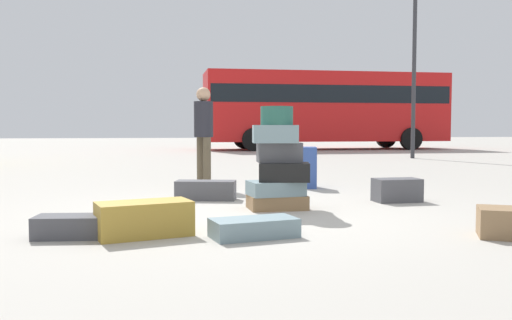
{
  "coord_description": "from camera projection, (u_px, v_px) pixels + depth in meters",
  "views": [
    {
      "loc": [
        -0.91,
        -5.86,
        0.95
      ],
      "look_at": [
        0.2,
        2.01,
        0.46
      ],
      "focal_mm": 38.12,
      "sensor_mm": 36.0,
      "label": 1
    }
  ],
  "objects": [
    {
      "name": "ground_plane",
      "position": [
        263.0,
        213.0,
        5.98
      ],
      "size": [
        80.0,
        80.0,
        0.0
      ],
      "primitive_type": "plane",
      "color": "#ADA89E"
    },
    {
      "name": "person_bearded_onlooker",
      "position": [
        204.0,
        128.0,
        8.51
      ],
      "size": [
        0.3,
        0.32,
        1.56
      ],
      "rotation": [
        0.0,
        0.0,
        -1.13
      ],
      "color": "brown",
      "rests_on": "ground"
    },
    {
      "name": "suitcase_brown_right_side",
      "position": [
        510.0,
        223.0,
        4.65
      ],
      "size": [
        0.62,
        0.56,
        0.25
      ],
      "primitive_type": "cube",
      "rotation": [
        0.0,
        0.0,
        -0.43
      ],
      "color": "olive",
      "rests_on": "ground"
    },
    {
      "name": "suitcase_charcoal_behind_tower",
      "position": [
        397.0,
        190.0,
        6.87
      ],
      "size": [
        0.59,
        0.36,
        0.29
      ],
      "primitive_type": "cube",
      "rotation": [
        0.0,
        0.0,
        0.06
      ],
      "color": "#4C4C51",
      "rests_on": "ground"
    },
    {
      "name": "suitcase_charcoal_foreground_near",
      "position": [
        77.0,
        226.0,
        4.65
      ],
      "size": [
        0.73,
        0.37,
        0.19
      ],
      "primitive_type": "cube",
      "rotation": [
        0.0,
        0.0,
        -0.08
      ],
      "color": "#4C4C51",
      "rests_on": "ground"
    },
    {
      "name": "suitcase_tower",
      "position": [
        278.0,
        165.0,
        6.23
      ],
      "size": [
        0.74,
        0.54,
        1.18
      ],
      "color": "olive",
      "rests_on": "ground"
    },
    {
      "name": "lamp_post",
      "position": [
        415.0,
        37.0,
        16.03
      ],
      "size": [
        0.36,
        0.36,
        5.41
      ],
      "color": "#333338",
      "rests_on": "ground"
    },
    {
      "name": "suitcase_navy_white_trunk",
      "position": [
        308.0,
        167.0,
        8.41
      ],
      "size": [
        0.31,
        0.41,
        0.63
      ],
      "primitive_type": "cube",
      "rotation": [
        0.0,
        0.0,
        -0.19
      ],
      "color": "#334F99",
      "rests_on": "ground"
    },
    {
      "name": "parked_bus",
      "position": [
        325.0,
        105.0,
        22.65
      ],
      "size": [
        10.08,
        2.99,
        3.15
      ],
      "rotation": [
        0.0,
        0.0,
        0.03
      ],
      "color": "red",
      "rests_on": "ground"
    },
    {
      "name": "suitcase_charcoal_upright_blue",
      "position": [
        206.0,
        190.0,
        7.04
      ],
      "size": [
        0.81,
        0.45,
        0.25
      ],
      "primitive_type": "cube",
      "rotation": [
        0.0,
        0.0,
        -0.22
      ],
      "color": "#4C4C51",
      "rests_on": "ground"
    },
    {
      "name": "suitcase_tan_left_side",
      "position": [
        144.0,
        219.0,
        4.7
      ],
      "size": [
        0.88,
        0.61,
        0.3
      ],
      "primitive_type": "cube",
      "rotation": [
        0.0,
        0.0,
        0.31
      ],
      "color": "#B28C33",
      "rests_on": "ground"
    },
    {
      "name": "suitcase_slate_foreground_far",
      "position": [
        254.0,
        228.0,
        4.66
      ],
      "size": [
        0.79,
        0.52,
        0.16
      ],
      "primitive_type": "cube",
      "rotation": [
        0.0,
        0.0,
        0.23
      ],
      "color": "gray",
      "rests_on": "ground"
    }
  ]
}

